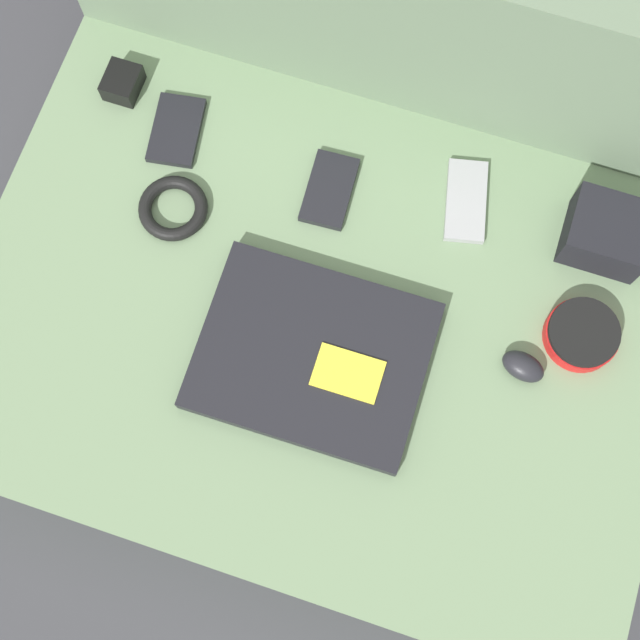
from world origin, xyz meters
The scene contains 12 objects.
ground_plane centered at (0.00, 0.00, 0.00)m, with size 8.00×8.00×0.00m, color #38383D.
couch_seat centered at (0.00, 0.00, 0.08)m, with size 0.99×0.70×0.16m.
couch_backrest centered at (0.00, 0.45, 0.23)m, with size 0.99×0.20×0.46m.
laptop centered at (0.01, -0.05, 0.17)m, with size 0.31×0.24×0.03m.
computer_mouse centered at (0.28, 0.02, 0.17)m, with size 0.07×0.05×0.03m.
speaker_puck centered at (0.34, 0.09, 0.17)m, with size 0.10×0.10×0.03m.
phone_silver centered at (-0.05, 0.19, 0.16)m, with size 0.07×0.11×0.01m.
phone_black centered at (-0.29, 0.21, 0.16)m, with size 0.08×0.12×0.01m.
phone_small centered at (0.14, 0.24, 0.16)m, with size 0.08×0.13×0.01m.
camera_pouch centered at (0.34, 0.24, 0.19)m, with size 0.11×0.10×0.07m.
charger_brick centered at (-0.39, 0.25, 0.17)m, with size 0.05×0.06×0.03m.
cable_coil centered at (-0.25, 0.09, 0.17)m, with size 0.10×0.10×0.02m.
Camera 1 is at (0.10, -0.31, 1.34)m, focal length 50.00 mm.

